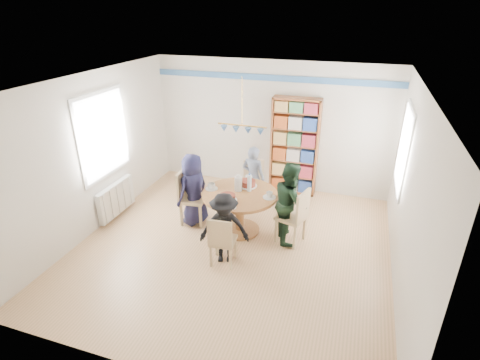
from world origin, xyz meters
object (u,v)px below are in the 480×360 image
at_px(person_right, 290,203).
at_px(bookshelf, 294,148).
at_px(radiator, 116,199).
at_px(chair_far, 254,182).
at_px(person_left, 193,189).
at_px(person_near, 224,228).
at_px(chair_right, 296,214).
at_px(chair_left, 188,194).
at_px(chair_near, 222,240).
at_px(person_far, 253,178).
at_px(dining_table, 240,203).

height_order(person_right, bookshelf, bookshelf).
xyz_separation_m(radiator, chair_far, (2.34, 1.22, 0.15)).
distance_m(person_left, person_near, 1.30).
height_order(chair_right, chair_far, chair_right).
relative_size(chair_left, person_left, 0.76).
xyz_separation_m(chair_near, person_right, (0.82, 1.05, 0.23)).
height_order(person_right, person_far, person_right).
bearing_deg(person_near, chair_far, 75.25).
distance_m(chair_right, chair_near, 1.35).
xyz_separation_m(person_left, person_near, (0.92, -0.91, -0.08)).
height_order(chair_left, person_far, person_far).
bearing_deg(person_near, chair_right, 23.84).
height_order(chair_right, person_left, person_left).
height_order(dining_table, person_right, person_right).
height_order(dining_table, chair_left, chair_left).
bearing_deg(chair_near, bookshelf, 79.26).
bearing_deg(dining_table, person_far, 91.11).
bearing_deg(bookshelf, chair_near, -100.74).
distance_m(radiator, person_far, 2.62).
height_order(chair_left, chair_near, chair_left).
bearing_deg(person_right, radiator, 73.77).
bearing_deg(chair_far, person_left, -130.69).
distance_m(radiator, chair_near, 2.55).
distance_m(chair_near, person_left, 1.41).
relative_size(chair_left, person_right, 0.73).
bearing_deg(person_right, chair_near, 121.28).
relative_size(dining_table, bookshelf, 0.64).
relative_size(chair_near, person_left, 0.64).
xyz_separation_m(chair_far, person_near, (0.08, -1.90, 0.08)).
bearing_deg(chair_near, person_left, 131.67).
xyz_separation_m(chair_left, chair_far, (0.95, 0.99, -0.05)).
distance_m(radiator, chair_left, 1.43).
height_order(chair_near, person_far, person_far).
xyz_separation_m(dining_table, chair_left, (-0.98, 0.02, -0.00)).
bearing_deg(chair_left, chair_near, -45.16).
bearing_deg(person_right, bookshelf, -11.50).
bearing_deg(person_left, dining_table, 110.10).
bearing_deg(bookshelf, person_right, -81.00).
distance_m(chair_far, person_left, 1.31).
distance_m(chair_far, bookshelf, 1.14).
relative_size(chair_left, chair_near, 1.19).
height_order(chair_near, person_right, person_right).
xyz_separation_m(chair_left, person_near, (1.02, -0.90, 0.03)).
bearing_deg(person_near, dining_table, 75.46).
height_order(chair_near, person_left, person_left).
bearing_deg(chair_right, dining_table, 176.54).
distance_m(chair_right, person_near, 1.26).
relative_size(chair_left, chair_right, 1.03).
relative_size(person_far, person_near, 1.10).
bearing_deg(bookshelf, dining_table, -107.67).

